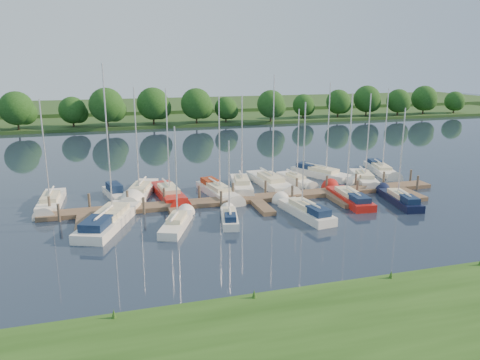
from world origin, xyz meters
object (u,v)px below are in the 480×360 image
object	(u,v)px
dock	(255,200)
sailboat_s_2	(229,218)
motorboat	(115,194)
sailboat_n_5	(242,186)
sailboat_n_0	(51,203)

from	to	relation	value
dock	sailboat_s_2	size ratio (longest dim) A/B	5.40
motorboat	sailboat_n_5	world-z (taller)	sailboat_n_5
sailboat_n_5	dock	bearing A→B (deg)	99.55
dock	sailboat_n_0	bearing A→B (deg)	167.28
dock	sailboat_n_0	world-z (taller)	sailboat_n_0
dock	sailboat_n_5	size ratio (longest dim) A/B	3.82
sailboat_n_0	sailboat_n_5	bearing A→B (deg)	-175.19
motorboat	sailboat_n_5	size ratio (longest dim) A/B	0.50
sailboat_n_0	sailboat_s_2	world-z (taller)	sailboat_n_0
dock	sailboat_n_5	world-z (taller)	sailboat_n_5
dock	sailboat_s_2	bearing A→B (deg)	-129.32
sailboat_s_2	dock	bearing A→B (deg)	62.21
sailboat_n_0	sailboat_s_2	bearing A→B (deg)	151.69
sailboat_n_0	sailboat_n_5	world-z (taller)	sailboat_n_0
sailboat_s_2	motorboat	bearing A→B (deg)	142.86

